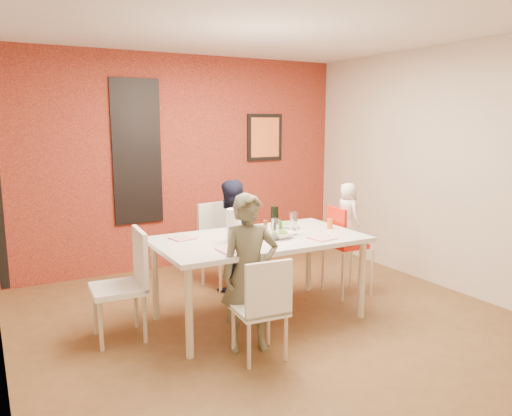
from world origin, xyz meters
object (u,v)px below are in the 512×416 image
dining_table (259,245)px  chair_near (263,304)px  child_near (250,273)px  paper_towel_roll (234,225)px  chair_far (220,239)px  high_chair (344,242)px  chair_left (128,278)px  wine_bottle (275,220)px  toddler (347,213)px  child_far (230,236)px

dining_table → chair_near: (-0.39, -0.76, -0.26)m
child_near → paper_towel_roll: bearing=93.4°
chair_far → high_chair: high_chair is taller
chair_left → wine_bottle: wine_bottle is taller
chair_left → high_chair: (2.35, -0.03, 0.05)m
chair_far → high_chair: (1.03, -0.98, 0.06)m
toddler → paper_towel_roll: size_ratio=2.20×
child_far → high_chair: bearing=128.1°
dining_table → child_far: (0.14, 0.89, -0.11)m
high_chair → toddler: size_ratio=1.48×
chair_near → toddler: size_ratio=1.28×
dining_table → chair_near: bearing=-117.2°
chair_near → toddler: bearing=-145.1°
child_far → paper_towel_roll: (-0.41, -0.92, 0.33)m
chair_near → chair_left: chair_left is taller
chair_far → child_far: child_far is taller
child_far → wine_bottle: child_far is taller
chair_far → child_near: bearing=-116.3°
child_near → chair_left: bearing=154.3°
paper_towel_roll → chair_left: bearing=166.5°
dining_table → chair_left: bearing=171.0°
chair_far → child_near: (-0.51, -1.66, 0.13)m
paper_towel_roll → chair_near: bearing=-98.8°
dining_table → high_chair: high_chair is taller
child_near → child_far: (0.52, 1.41, -0.03)m
high_chair → paper_towel_roll: bearing=101.0°
chair_near → toddler: toddler is taller
child_near → child_far: size_ratio=1.05×
high_chair → chair_left: bearing=92.7°
chair_left → high_chair: size_ratio=0.99×
chair_left → child_near: 1.09m
dining_table → paper_towel_roll: paper_towel_roll is taller
wine_bottle → dining_table: bearing=-174.8°
dining_table → chair_left: (-1.20, 0.19, -0.20)m
chair_left → child_near: size_ratio=0.73×
dining_table → toddler: toddler is taller
dining_table → high_chair: (1.15, 0.16, -0.15)m
toddler → wine_bottle: toddler is taller
high_chair → child_far: 1.25m
chair_far → chair_left: bearing=-153.8°
dining_table → wine_bottle: (0.18, 0.02, 0.21)m
high_chair → child_far: bearing=57.8°
high_chair → child_far: size_ratio=0.78×
dining_table → child_far: child_far is taller
dining_table → child_near: bearing=-126.2°
child_far → paper_towel_roll: child_far is taller
chair_far → wine_bottle: wine_bottle is taller
chair_far → toddler: 1.49m
chair_far → toddler: toddler is taller
chair_left → child_far: 1.51m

